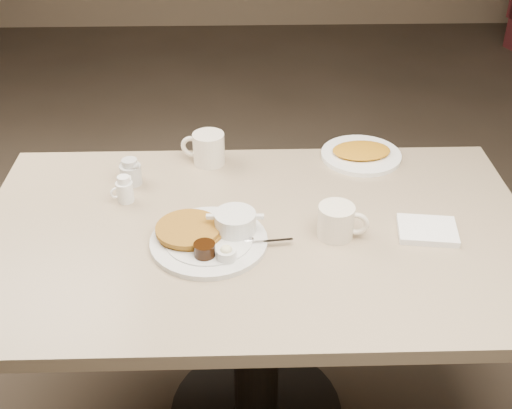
{
  "coord_description": "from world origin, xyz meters",
  "views": [
    {
      "loc": [
        -0.04,
        -1.43,
        1.78
      ],
      "look_at": [
        0.0,
        0.02,
        0.82
      ],
      "focal_mm": 46.01,
      "sensor_mm": 36.0,
      "label": 1
    }
  ],
  "objects_px": {
    "diner_table": "(256,279)",
    "main_plate": "(211,235)",
    "coffee_mug_far": "(207,148)",
    "creamer_right": "(130,172)",
    "coffee_mug_near": "(337,221)",
    "creamer_left": "(124,190)",
    "hash_plate": "(361,154)"
  },
  "relations": [
    {
      "from": "diner_table",
      "to": "main_plate",
      "type": "distance_m",
      "value": 0.23
    },
    {
      "from": "diner_table",
      "to": "creamer_left",
      "type": "distance_m",
      "value": 0.45
    },
    {
      "from": "coffee_mug_far",
      "to": "hash_plate",
      "type": "distance_m",
      "value": 0.49
    },
    {
      "from": "coffee_mug_far",
      "to": "coffee_mug_near",
      "type": "bearing_deg",
      "value": -48.58
    },
    {
      "from": "coffee_mug_far",
      "to": "creamer_right",
      "type": "relative_size",
      "value": 1.74
    },
    {
      "from": "coffee_mug_near",
      "to": "hash_plate",
      "type": "bearing_deg",
      "value": 72.31
    },
    {
      "from": "coffee_mug_far",
      "to": "creamer_right",
      "type": "xyz_separation_m",
      "value": [
        -0.22,
        -0.12,
        -0.01
      ]
    },
    {
      "from": "creamer_right",
      "to": "hash_plate",
      "type": "relative_size",
      "value": 0.32
    },
    {
      "from": "main_plate",
      "to": "creamer_left",
      "type": "distance_m",
      "value": 0.32
    },
    {
      "from": "creamer_left",
      "to": "creamer_right",
      "type": "bearing_deg",
      "value": 87.61
    },
    {
      "from": "coffee_mug_near",
      "to": "creamer_left",
      "type": "distance_m",
      "value": 0.61
    },
    {
      "from": "coffee_mug_near",
      "to": "creamer_left",
      "type": "height_order",
      "value": "coffee_mug_near"
    },
    {
      "from": "main_plate",
      "to": "coffee_mug_far",
      "type": "relative_size",
      "value": 2.51
    },
    {
      "from": "creamer_left",
      "to": "hash_plate",
      "type": "relative_size",
      "value": 0.3
    },
    {
      "from": "creamer_left",
      "to": "coffee_mug_near",
      "type": "bearing_deg",
      "value": -17.68
    },
    {
      "from": "creamer_left",
      "to": "creamer_right",
      "type": "distance_m",
      "value": 0.1
    },
    {
      "from": "diner_table",
      "to": "coffee_mug_near",
      "type": "relative_size",
      "value": 10.42
    },
    {
      "from": "main_plate",
      "to": "creamer_left",
      "type": "relative_size",
      "value": 4.7
    },
    {
      "from": "coffee_mug_far",
      "to": "creamer_left",
      "type": "relative_size",
      "value": 1.88
    },
    {
      "from": "main_plate",
      "to": "creamer_right",
      "type": "relative_size",
      "value": 4.37
    },
    {
      "from": "coffee_mug_near",
      "to": "coffee_mug_far",
      "type": "distance_m",
      "value": 0.53
    },
    {
      "from": "coffee_mug_far",
      "to": "creamer_right",
      "type": "bearing_deg",
      "value": -152.61
    },
    {
      "from": "hash_plate",
      "to": "coffee_mug_far",
      "type": "bearing_deg",
      "value": -177.71
    },
    {
      "from": "coffee_mug_far",
      "to": "diner_table",
      "type": "bearing_deg",
      "value": -69.16
    },
    {
      "from": "coffee_mug_near",
      "to": "coffee_mug_far",
      "type": "bearing_deg",
      "value": 131.42
    },
    {
      "from": "main_plate",
      "to": "coffee_mug_near",
      "type": "distance_m",
      "value": 0.33
    },
    {
      "from": "diner_table",
      "to": "coffee_mug_near",
      "type": "xyz_separation_m",
      "value": [
        0.21,
        -0.03,
        0.22
      ]
    },
    {
      "from": "coffee_mug_near",
      "to": "diner_table",
      "type": "bearing_deg",
      "value": 172.19
    },
    {
      "from": "creamer_right",
      "to": "coffee_mug_far",
      "type": "bearing_deg",
      "value": 27.39
    },
    {
      "from": "coffee_mug_near",
      "to": "coffee_mug_far",
      "type": "relative_size",
      "value": 0.96
    },
    {
      "from": "diner_table",
      "to": "coffee_mug_near",
      "type": "distance_m",
      "value": 0.3
    },
    {
      "from": "diner_table",
      "to": "main_plate",
      "type": "bearing_deg",
      "value": -158.24
    }
  ]
}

